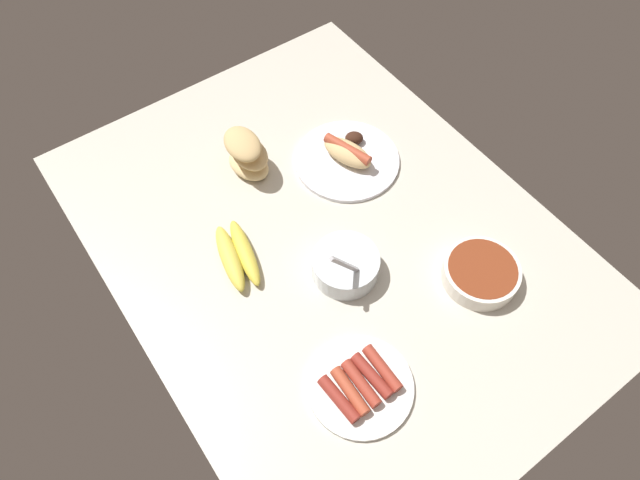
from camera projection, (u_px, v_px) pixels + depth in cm
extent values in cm
cube|color=beige|center=(328.00, 240.00, 126.21)|extent=(120.00, 90.00, 3.00)
cylinder|color=silver|center=(345.00, 265.00, 117.97)|extent=(14.21, 14.21, 5.18)
cylinder|color=beige|center=(346.00, 263.00, 117.09)|extent=(12.51, 12.51, 2.33)
cube|color=#B7B7BC|center=(349.00, 266.00, 111.09)|extent=(1.55, 9.26, 13.95)
ellipsoid|color=gold|center=(245.00, 252.00, 120.81)|extent=(17.86, 7.45, 3.25)
ellipsoid|color=#E5D14C|center=(230.00, 258.00, 119.72)|extent=(17.56, 7.88, 3.80)
cylinder|color=white|center=(481.00, 273.00, 117.53)|extent=(15.94, 15.94, 4.13)
cylinder|color=maroon|center=(483.00, 269.00, 116.13)|extent=(14.35, 14.35, 1.00)
ellipsoid|color=#E5C689|center=(249.00, 164.00, 133.77)|extent=(12.39, 9.27, 3.60)
ellipsoid|color=#DBB77A|center=(249.00, 153.00, 130.87)|extent=(11.82, 8.36, 3.60)
ellipsoid|color=tan|center=(242.00, 144.00, 127.63)|extent=(12.00, 8.64, 3.60)
cylinder|color=white|center=(347.00, 160.00, 136.16)|extent=(25.27, 25.27, 1.00)
ellipsoid|color=#DBB77A|center=(347.00, 153.00, 133.88)|extent=(14.28, 9.53, 4.40)
cylinder|color=#AD472D|center=(348.00, 149.00, 132.86)|extent=(12.61, 5.89, 2.40)
ellipsoid|color=#381E14|center=(354.00, 138.00, 137.45)|extent=(5.45, 5.66, 2.80)
cylinder|color=white|center=(360.00, 386.00, 106.22)|extent=(20.20, 20.20, 1.00)
cylinder|color=maroon|center=(339.00, 399.00, 103.25)|extent=(9.97, 2.86, 2.31)
cylinder|color=#AD472D|center=(350.00, 391.00, 104.04)|extent=(9.95, 2.73, 2.31)
cylinder|color=#9E3828|center=(361.00, 383.00, 104.83)|extent=(9.89, 2.47, 2.31)
cylinder|color=maroon|center=(372.00, 376.00, 105.61)|extent=(9.96, 2.83, 2.31)
cylinder|color=#9E3828|center=(382.00, 368.00, 106.40)|extent=(9.91, 2.57, 2.31)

